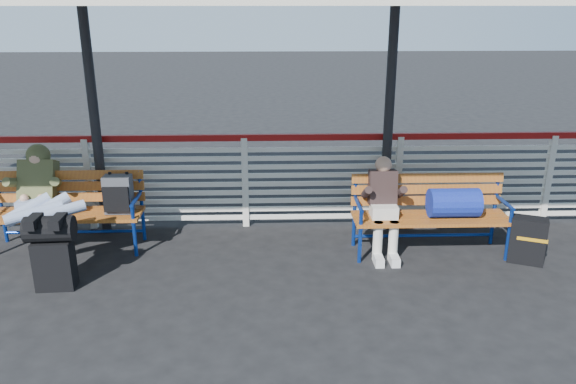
{
  "coord_description": "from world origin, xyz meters",
  "views": [
    {
      "loc": [
        0.32,
        -5.06,
        2.82
      ],
      "look_at": [
        0.53,
        1.0,
        0.77
      ],
      "focal_mm": 35.0,
      "sensor_mm": 36.0,
      "label": 1
    }
  ],
  "objects_px": {
    "bench_right": "(441,205)",
    "companion_person": "(384,206)",
    "suitcase_side": "(527,240)",
    "traveler_man": "(40,203)",
    "luggage_stack": "(53,250)",
    "bench_left": "(82,201)"
  },
  "relations": [
    {
      "from": "bench_right",
      "to": "companion_person",
      "type": "bearing_deg",
      "value": -179.27
    },
    {
      "from": "suitcase_side",
      "to": "bench_right",
      "type": "bearing_deg",
      "value": -174.69
    },
    {
      "from": "suitcase_side",
      "to": "traveler_man",
      "type": "bearing_deg",
      "value": -159.02
    },
    {
      "from": "bench_right",
      "to": "suitcase_side",
      "type": "xyz_separation_m",
      "value": [
        0.93,
        -0.31,
        -0.32
      ]
    },
    {
      "from": "luggage_stack",
      "to": "suitcase_side",
      "type": "bearing_deg",
      "value": 1.69
    },
    {
      "from": "luggage_stack",
      "to": "bench_right",
      "type": "relative_size",
      "value": 0.44
    },
    {
      "from": "luggage_stack",
      "to": "companion_person",
      "type": "distance_m",
      "value": 3.62
    },
    {
      "from": "bench_right",
      "to": "traveler_man",
      "type": "relative_size",
      "value": 1.1
    },
    {
      "from": "luggage_stack",
      "to": "traveler_man",
      "type": "bearing_deg",
      "value": 113.53
    },
    {
      "from": "luggage_stack",
      "to": "bench_left",
      "type": "bearing_deg",
      "value": 87.35
    },
    {
      "from": "companion_person",
      "to": "suitcase_side",
      "type": "xyz_separation_m",
      "value": [
        1.6,
        -0.3,
        -0.33
      ]
    },
    {
      "from": "bench_left",
      "to": "bench_right",
      "type": "xyz_separation_m",
      "value": [
        4.22,
        -0.29,
        0.0
      ]
    },
    {
      "from": "companion_person",
      "to": "suitcase_side",
      "type": "height_order",
      "value": "companion_person"
    },
    {
      "from": "bench_left",
      "to": "companion_person",
      "type": "xyz_separation_m",
      "value": [
        3.55,
        -0.3,
        0.01
      ]
    },
    {
      "from": "companion_person",
      "to": "suitcase_side",
      "type": "bearing_deg",
      "value": -10.54
    },
    {
      "from": "suitcase_side",
      "to": "companion_person",
      "type": "bearing_deg",
      "value": -166.95
    },
    {
      "from": "companion_person",
      "to": "suitcase_side",
      "type": "relative_size",
      "value": 2.14
    },
    {
      "from": "bench_left",
      "to": "companion_person",
      "type": "height_order",
      "value": "companion_person"
    },
    {
      "from": "bench_right",
      "to": "traveler_man",
      "type": "height_order",
      "value": "traveler_man"
    },
    {
      "from": "luggage_stack",
      "to": "suitcase_side",
      "type": "relative_size",
      "value": 1.48
    },
    {
      "from": "bench_right",
      "to": "companion_person",
      "type": "height_order",
      "value": "companion_person"
    },
    {
      "from": "luggage_stack",
      "to": "traveler_man",
      "type": "distance_m",
      "value": 0.81
    }
  ]
}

